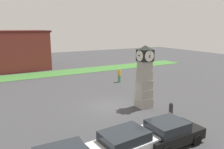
{
  "coord_description": "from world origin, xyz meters",
  "views": [
    {
      "loc": [
        -8.55,
        -15.74,
        6.7
      ],
      "look_at": [
        1.0,
        1.41,
        2.47
      ],
      "focal_mm": 35.0,
      "sensor_mm": 36.0,
      "label": 1
    }
  ],
  "objects_px": {
    "bollard_far_row": "(171,109)",
    "clock_tower": "(144,78)",
    "car_near_tower": "(128,143)",
    "bollard_near_tower": "(167,125)",
    "bollard_mid_row": "(169,118)",
    "car_by_building": "(169,132)",
    "pedestrian_near_bench": "(119,74)"
  },
  "relations": [
    {
      "from": "bollard_mid_row",
      "to": "bollard_far_row",
      "type": "xyz_separation_m",
      "value": [
        1.27,
        1.15,
        0.07
      ]
    },
    {
      "from": "clock_tower",
      "to": "car_near_tower",
      "type": "distance_m",
      "value": 7.9
    },
    {
      "from": "bollard_mid_row",
      "to": "clock_tower",
      "type": "bearing_deg",
      "value": 80.95
    },
    {
      "from": "bollard_near_tower",
      "to": "car_near_tower",
      "type": "xyz_separation_m",
      "value": [
        -3.66,
        -1.04,
        0.26
      ]
    },
    {
      "from": "bollard_far_row",
      "to": "clock_tower",
      "type": "bearing_deg",
      "value": 104.6
    },
    {
      "from": "clock_tower",
      "to": "bollard_mid_row",
      "type": "bearing_deg",
      "value": -99.05
    },
    {
      "from": "bollard_far_row",
      "to": "pedestrian_near_bench",
      "type": "bearing_deg",
      "value": 79.93
    },
    {
      "from": "car_near_tower",
      "to": "car_by_building",
      "type": "bearing_deg",
      "value": -1.82
    },
    {
      "from": "clock_tower",
      "to": "car_by_building",
      "type": "distance_m",
      "value": 6.45
    },
    {
      "from": "clock_tower",
      "to": "bollard_far_row",
      "type": "bearing_deg",
      "value": -75.4
    },
    {
      "from": "bollard_far_row",
      "to": "car_by_building",
      "type": "xyz_separation_m",
      "value": [
        -3.13,
        -3.11,
        0.21
      ]
    },
    {
      "from": "bollard_far_row",
      "to": "car_by_building",
      "type": "height_order",
      "value": "car_by_building"
    },
    {
      "from": "bollard_far_row",
      "to": "pedestrian_near_bench",
      "type": "distance_m",
      "value": 11.24
    },
    {
      "from": "clock_tower",
      "to": "bollard_far_row",
      "type": "distance_m",
      "value": 3.35
    },
    {
      "from": "clock_tower",
      "to": "car_near_tower",
      "type": "height_order",
      "value": "clock_tower"
    },
    {
      "from": "bollard_mid_row",
      "to": "pedestrian_near_bench",
      "type": "xyz_separation_m",
      "value": [
        3.23,
        12.21,
        0.53
      ]
    },
    {
      "from": "clock_tower",
      "to": "car_by_building",
      "type": "height_order",
      "value": "clock_tower"
    },
    {
      "from": "car_near_tower",
      "to": "pedestrian_near_bench",
      "type": "bearing_deg",
      "value": 60.66
    },
    {
      "from": "car_by_building",
      "to": "pedestrian_near_bench",
      "type": "xyz_separation_m",
      "value": [
        5.09,
        14.17,
        0.25
      ]
    },
    {
      "from": "clock_tower",
      "to": "pedestrian_near_bench",
      "type": "height_order",
      "value": "clock_tower"
    },
    {
      "from": "clock_tower",
      "to": "bollard_near_tower",
      "type": "relative_size",
      "value": 5.2
    },
    {
      "from": "clock_tower",
      "to": "car_by_building",
      "type": "relative_size",
      "value": 1.37
    },
    {
      "from": "clock_tower",
      "to": "bollard_mid_row",
      "type": "height_order",
      "value": "clock_tower"
    },
    {
      "from": "bollard_near_tower",
      "to": "pedestrian_near_bench",
      "type": "distance_m",
      "value": 13.72
    },
    {
      "from": "clock_tower",
      "to": "bollard_far_row",
      "type": "height_order",
      "value": "clock_tower"
    },
    {
      "from": "bollard_near_tower",
      "to": "bollard_mid_row",
      "type": "distance_m",
      "value": 1.31
    },
    {
      "from": "clock_tower",
      "to": "bollard_far_row",
      "type": "relative_size",
      "value": 4.92
    },
    {
      "from": "car_near_tower",
      "to": "car_by_building",
      "type": "distance_m",
      "value": 2.82
    },
    {
      "from": "bollard_far_row",
      "to": "car_by_building",
      "type": "bearing_deg",
      "value": -135.23
    },
    {
      "from": "bollard_mid_row",
      "to": "pedestrian_near_bench",
      "type": "bearing_deg",
      "value": 75.19
    },
    {
      "from": "clock_tower",
      "to": "car_near_tower",
      "type": "xyz_separation_m",
      "value": [
        -5.28,
        -5.59,
        -1.8
      ]
    },
    {
      "from": "bollard_far_row",
      "to": "bollard_near_tower",
      "type": "bearing_deg",
      "value": -139.16
    }
  ]
}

